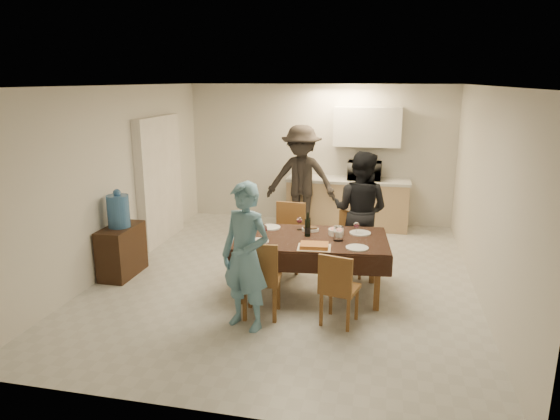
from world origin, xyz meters
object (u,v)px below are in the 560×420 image
(person_near, at_px, (246,257))
(person_kitchen, at_px, (301,179))
(savoury_tart, at_px, (314,246))
(microwave, at_px, (365,171))
(wine_bottle, at_px, (308,224))
(person_far, at_px, (360,211))
(water_jug, at_px, (118,211))
(water_pitcher, at_px, (338,234))
(console, at_px, (122,251))
(dining_table, at_px, (311,240))

(person_near, bearing_deg, person_kitchen, 111.19)
(savoury_tart, height_order, microwave, microwave)
(wine_bottle, distance_m, person_far, 1.17)
(water_jug, height_order, microwave, microwave)
(person_far, bearing_deg, microwave, -71.95)
(water_pitcher, height_order, person_kitchen, person_kitchen)
(console, height_order, person_far, person_far)
(console, bearing_deg, water_jug, 90.00)
(person_far, bearing_deg, savoury_tart, 89.11)
(dining_table, relative_size, wine_bottle, 6.49)
(person_far, relative_size, person_kitchen, 0.90)
(console, bearing_deg, person_kitchen, 51.65)
(dining_table, bearing_deg, person_far, 56.56)
(console, xyz_separation_m, person_kitchen, (2.08, 2.63, 0.60))
(savoury_tart, relative_size, person_near, 0.24)
(person_near, bearing_deg, water_pitcher, 68.55)
(microwave, relative_size, person_kitchen, 0.31)
(savoury_tart, xyz_separation_m, person_near, (-0.65, -0.67, 0.05))
(dining_table, xyz_separation_m, console, (-2.67, 0.04, -0.36))
(person_near, height_order, person_far, person_far)
(water_jug, bearing_deg, person_far, 17.47)
(microwave, bearing_deg, person_near, 75.89)
(savoury_tart, bearing_deg, person_near, -134.13)
(wine_bottle, relative_size, person_near, 0.19)
(console, height_order, savoury_tart, savoury_tart)
(wine_bottle, relative_size, savoury_tart, 0.80)
(person_near, distance_m, person_far, 2.37)
(dining_table, xyz_separation_m, person_far, (0.55, 1.05, 0.15))
(microwave, distance_m, person_far, 2.08)
(person_kitchen, bearing_deg, console, -128.35)
(water_jug, relative_size, person_near, 0.27)
(wine_bottle, relative_size, water_pitcher, 1.71)
(person_far, bearing_deg, wine_bottle, 75.61)
(water_jug, distance_m, savoury_tart, 2.81)
(dining_table, xyz_separation_m, person_kitchen, (-0.59, 2.67, 0.24))
(water_pitcher, distance_m, person_near, 1.35)
(dining_table, bearing_deg, person_kitchen, 96.75)
(dining_table, bearing_deg, water_pitcher, -13.92)
(console, relative_size, savoury_tart, 1.96)
(water_pitcher, bearing_deg, wine_bottle, 165.96)
(dining_table, height_order, water_jug, water_jug)
(microwave, bearing_deg, savoury_tart, 83.53)
(wine_bottle, bearing_deg, microwave, 79.89)
(person_near, xyz_separation_m, person_kitchen, (-0.04, 3.72, 0.14))
(person_near, bearing_deg, wine_bottle, 86.09)
(person_kitchen, bearing_deg, person_far, -54.72)
(water_jug, distance_m, person_near, 2.39)
(person_near, bearing_deg, person_far, 82.89)
(savoury_tart, xyz_separation_m, person_far, (0.45, 1.43, 0.09))
(person_near, bearing_deg, console, 173.44)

